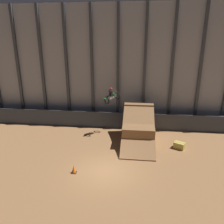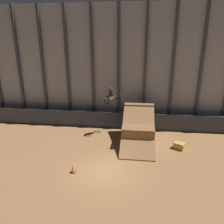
{
  "view_description": "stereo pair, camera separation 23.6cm",
  "coord_description": "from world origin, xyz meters",
  "px_view_note": "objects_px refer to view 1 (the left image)",
  "views": [
    {
      "loc": [
        2.08,
        -13.44,
        8.86
      ],
      "look_at": [
        -0.19,
        5.84,
        2.61
      ],
      "focal_mm": 35.0,
      "sensor_mm": 36.0,
      "label": 1
    },
    {
      "loc": [
        2.31,
        -13.41,
        8.86
      ],
      "look_at": [
        -0.19,
        5.84,
        2.61
      ],
      "focal_mm": 35.0,
      "sensor_mm": 36.0,
      "label": 2
    }
  ],
  "objects_px": {
    "dirt_ramp": "(138,129)",
    "hay_bale_trackside": "(179,145)",
    "rider_bike_solo": "(112,96)",
    "traffic_cone_near_ramp": "(74,169)"
  },
  "relations": [
    {
      "from": "dirt_ramp",
      "to": "hay_bale_trackside",
      "type": "distance_m",
      "value": 3.97
    },
    {
      "from": "rider_bike_solo",
      "to": "hay_bale_trackside",
      "type": "bearing_deg",
      "value": 17.53
    },
    {
      "from": "rider_bike_solo",
      "to": "hay_bale_trackside",
      "type": "height_order",
      "value": "rider_bike_solo"
    },
    {
      "from": "dirt_ramp",
      "to": "hay_bale_trackside",
      "type": "relative_size",
      "value": 5.54
    },
    {
      "from": "dirt_ramp",
      "to": "traffic_cone_near_ramp",
      "type": "xyz_separation_m",
      "value": [
        -4.48,
        -6.21,
        -0.78
      ]
    },
    {
      "from": "traffic_cone_near_ramp",
      "to": "hay_bale_trackside",
      "type": "xyz_separation_m",
      "value": [
        8.06,
        4.68,
        -0.0
      ]
    },
    {
      "from": "dirt_ramp",
      "to": "hay_bale_trackside",
      "type": "bearing_deg",
      "value": -23.17
    },
    {
      "from": "traffic_cone_near_ramp",
      "to": "hay_bale_trackside",
      "type": "bearing_deg",
      "value": 30.13
    },
    {
      "from": "dirt_ramp",
      "to": "traffic_cone_near_ramp",
      "type": "bearing_deg",
      "value": -125.82
    },
    {
      "from": "dirt_ramp",
      "to": "traffic_cone_near_ramp",
      "type": "relative_size",
      "value": 10.29
    }
  ]
}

